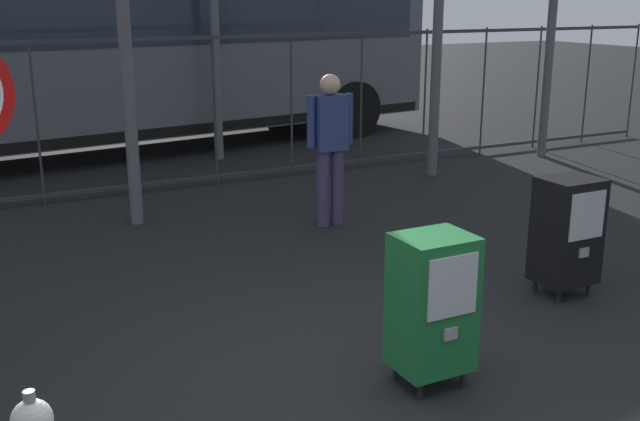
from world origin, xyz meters
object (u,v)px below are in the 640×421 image
(newspaper_box_primary, at_px, (432,303))
(bus_near, at_px, (129,45))
(newspaper_box_secondary, at_px, (567,230))
(pedestrian, at_px, (330,141))

(newspaper_box_primary, distance_m, bus_near, 8.95)
(newspaper_box_secondary, relative_size, bus_near, 0.09)
(newspaper_box_primary, bearing_deg, pedestrian, 72.38)
(pedestrian, bearing_deg, bus_near, 98.84)
(newspaper_box_primary, xyz_separation_m, newspaper_box_secondary, (1.92, 0.76, 0.00))
(pedestrian, bearing_deg, newspaper_box_primary, -107.62)
(newspaper_box_primary, bearing_deg, bus_near, 88.28)
(newspaper_box_secondary, height_order, bus_near, bus_near)
(newspaper_box_primary, bearing_deg, newspaper_box_secondary, 21.63)
(newspaper_box_secondary, height_order, pedestrian, pedestrian)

